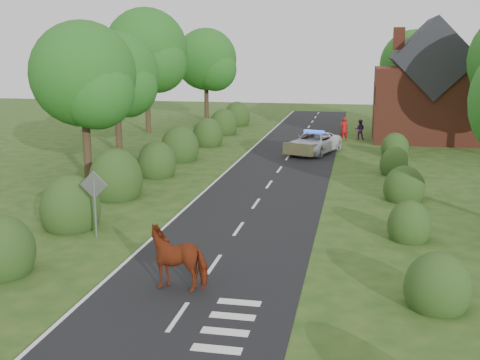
% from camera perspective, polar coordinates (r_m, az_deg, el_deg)
% --- Properties ---
extents(ground, '(120.00, 120.00, 0.00)m').
position_cam_1_polar(ground, '(19.75, -2.47, -8.03)').
color(ground, '#224516').
extents(road, '(6.00, 70.00, 0.02)m').
position_cam_1_polar(road, '(33.97, 3.53, 0.65)').
color(road, black).
rests_on(road, ground).
extents(road_markings, '(4.96, 70.00, 0.01)m').
position_cam_1_polar(road_markings, '(32.22, 0.20, 0.06)').
color(road_markings, white).
rests_on(road_markings, road).
extents(hedgerow_left, '(2.75, 50.41, 3.00)m').
position_cam_1_polar(hedgerow_left, '(32.21, -8.83, 1.22)').
color(hedgerow_left, '#294B1E').
rests_on(hedgerow_left, ground).
extents(hedgerow_right, '(2.10, 45.78, 2.10)m').
position_cam_1_polar(hedgerow_right, '(29.94, 15.14, -0.29)').
color(hedgerow_right, '#294B1E').
rests_on(hedgerow_right, ground).
extents(tree_left_a, '(5.74, 5.60, 8.38)m').
position_cam_1_polar(tree_left_a, '(33.07, -14.35, 9.30)').
color(tree_left_a, '#332316').
rests_on(tree_left_a, ground).
extents(tree_left_b, '(5.74, 5.60, 8.07)m').
position_cam_1_polar(tree_left_b, '(41.00, -11.40, 9.53)').
color(tree_left_b, '#332316').
rests_on(tree_left_b, ground).
extents(tree_left_c, '(6.97, 6.80, 10.22)m').
position_cam_1_polar(tree_left_c, '(50.78, -8.64, 11.80)').
color(tree_left_c, '#332316').
rests_on(tree_left_c, ground).
extents(tree_left_d, '(6.15, 6.00, 8.89)m').
position_cam_1_polar(tree_left_d, '(59.67, -3.02, 11.12)').
color(tree_left_d, '#332316').
rests_on(tree_left_d, ground).
extents(tree_right_c, '(6.15, 6.00, 8.58)m').
position_cam_1_polar(tree_right_c, '(56.05, 16.48, 10.26)').
color(tree_right_c, '#332316').
rests_on(tree_right_c, ground).
extents(road_sign, '(1.06, 0.08, 2.53)m').
position_cam_1_polar(road_sign, '(22.70, -13.65, -1.31)').
color(road_sign, gray).
rests_on(road_sign, ground).
extents(house, '(8.00, 7.40, 9.17)m').
position_cam_1_polar(house, '(48.33, 17.43, 8.11)').
color(house, brown).
rests_on(house, ground).
extents(cow, '(2.20, 1.22, 1.53)m').
position_cam_1_polar(cow, '(17.89, -5.78, -7.67)').
color(cow, '#5F1D0C').
rests_on(cow, ground).
extents(police_van, '(3.84, 5.58, 1.56)m').
position_cam_1_polar(police_van, '(40.64, 7.00, 3.51)').
color(police_van, silver).
rests_on(police_van, ground).
extents(pedestrian_red, '(0.74, 0.59, 1.79)m').
position_cam_1_polar(pedestrian_red, '(46.66, 9.83, 4.78)').
color(pedestrian_red, red).
rests_on(pedestrian_red, ground).
extents(pedestrian_purple, '(0.82, 0.67, 1.56)m').
position_cam_1_polar(pedestrian_purple, '(47.56, 11.29, 4.73)').
color(pedestrian_purple, '#542665').
rests_on(pedestrian_purple, ground).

